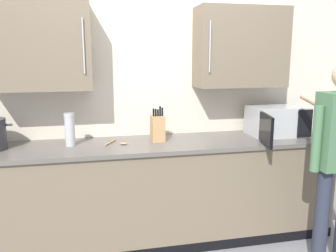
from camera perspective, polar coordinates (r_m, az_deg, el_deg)
The scene contains 6 objects.
back_wall_tiled at distance 3.24m, azimuth -3.99°, elevation 7.03°, with size 4.20×0.44×2.58m.
counter_unit at distance 3.15m, azimuth -2.90°, elevation -10.82°, with size 3.32×0.65×0.91m.
microwave_oven at distance 3.41m, azimuth 17.04°, elevation 0.77°, with size 0.60×0.71×0.27m.
knife_block at distance 3.05m, azimuth -1.72°, elevation -0.32°, with size 0.11×0.15×0.31m.
thermos_flask at distance 2.99m, azimuth -15.79°, elevation -0.53°, with size 0.09×0.09×0.28m.
wooden_spoon at distance 2.99m, azimuth -8.28°, elevation -2.76°, with size 0.20×0.18×0.02m.
Camera 1 is at (-0.48, -2.23, 1.63)m, focal length 37.21 mm.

